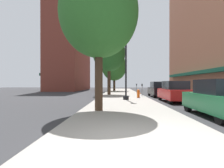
% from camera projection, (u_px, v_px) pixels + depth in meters
% --- Properties ---
extents(ground_plane, '(90.00, 90.00, 0.00)m').
position_uv_depth(ground_plane, '(156.00, 96.00, 22.31)').
color(ground_plane, '#2D2D30').
extents(sidewalk_slab, '(4.80, 50.00, 0.12)m').
position_uv_depth(sidewalk_slab, '(122.00, 95.00, 23.44)').
color(sidewalk_slab, gray).
rests_on(sidewalk_slab, ground).
extents(building_far_background, '(6.80, 18.00, 20.88)m').
position_uv_depth(building_far_background, '(70.00, 43.00, 41.75)').
color(building_far_background, brown).
rests_on(building_far_background, ground).
extents(lamppost, '(0.48, 0.48, 5.90)m').
position_uv_depth(lamppost, '(126.00, 63.00, 15.76)').
color(lamppost, black).
rests_on(lamppost, sidewalk_slab).
extents(fire_hydrant, '(0.33, 0.26, 0.79)m').
position_uv_depth(fire_hydrant, '(138.00, 93.00, 17.86)').
color(fire_hydrant, '#E05614').
rests_on(fire_hydrant, sidewalk_slab).
extents(parking_meter_near, '(0.14, 0.09, 1.31)m').
position_uv_depth(parking_meter_near, '(142.00, 88.00, 19.81)').
color(parking_meter_near, slate).
rests_on(parking_meter_near, sidewalk_slab).
extents(parking_meter_far, '(0.14, 0.09, 1.31)m').
position_uv_depth(parking_meter_far, '(137.00, 87.00, 25.78)').
color(parking_meter_far, slate).
rests_on(parking_meter_far, sidewalk_slab).
extents(tree_near, '(4.37, 4.37, 6.86)m').
position_uv_depth(tree_near, '(114.00, 66.00, 33.47)').
color(tree_near, '#422D1E').
rests_on(tree_near, sidewalk_slab).
extents(tree_mid, '(4.00, 4.00, 7.26)m').
position_uv_depth(tree_mid, '(99.00, 13.00, 9.55)').
color(tree_mid, '#422D1E').
rests_on(tree_mid, sidewalk_slab).
extents(tree_far, '(3.96, 3.96, 7.36)m').
position_uv_depth(tree_far, '(109.00, 53.00, 22.96)').
color(tree_far, '#422D1E').
rests_on(tree_far, sidewalk_slab).
extents(car_green, '(1.80, 4.30, 1.66)m').
position_uv_depth(car_green, '(220.00, 99.00, 8.28)').
color(car_green, black).
rests_on(car_green, ground).
extents(car_red, '(1.80, 4.30, 1.66)m').
position_uv_depth(car_red, '(175.00, 92.00, 14.91)').
color(car_red, black).
rests_on(car_red, ground).
extents(car_black, '(1.80, 4.30, 1.66)m').
position_uv_depth(car_black, '(159.00, 89.00, 20.70)').
color(car_black, black).
rests_on(car_black, ground).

